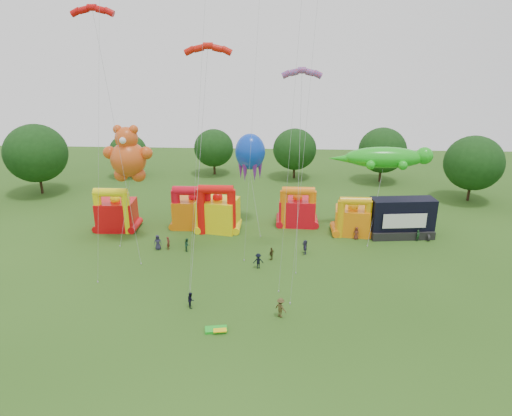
{
  "coord_description": "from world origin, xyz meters",
  "views": [
    {
      "loc": [
        4.97,
        -31.7,
        24.58
      ],
      "look_at": [
        2.31,
        18.0,
        6.63
      ],
      "focal_mm": 32.0,
      "sensor_mm": 36.0,
      "label": 1
    }
  ],
  "objects_px": {
    "octopus_kite": "(252,177)",
    "spectator_4": "(272,254)",
    "bouncy_castle_2": "(218,212)",
    "stage_trailer": "(402,218)",
    "teddy_bear_kite": "(127,168)",
    "gecko_kite": "(379,185)",
    "spectator_0": "(158,242)",
    "bouncy_castle_0": "(116,213)"
  },
  "relations": [
    {
      "from": "octopus_kite",
      "to": "spectator_0",
      "type": "relative_size",
      "value": 6.6
    },
    {
      "from": "bouncy_castle_0",
      "to": "bouncy_castle_2",
      "type": "bearing_deg",
      "value": 1.86
    },
    {
      "from": "bouncy_castle_2",
      "to": "octopus_kite",
      "type": "relative_size",
      "value": 0.53
    },
    {
      "from": "stage_trailer",
      "to": "spectator_4",
      "type": "height_order",
      "value": "stage_trailer"
    },
    {
      "from": "teddy_bear_kite",
      "to": "spectator_0",
      "type": "relative_size",
      "value": 7.83
    },
    {
      "from": "gecko_kite",
      "to": "spectator_0",
      "type": "bearing_deg",
      "value": -165.44
    },
    {
      "from": "bouncy_castle_2",
      "to": "spectator_0",
      "type": "height_order",
      "value": "bouncy_castle_2"
    },
    {
      "from": "teddy_bear_kite",
      "to": "stage_trailer",
      "type": "bearing_deg",
      "value": 5.76
    },
    {
      "from": "bouncy_castle_2",
      "to": "gecko_kite",
      "type": "xyz_separation_m",
      "value": [
        21.85,
        0.62,
        4.1
      ]
    },
    {
      "from": "teddy_bear_kite",
      "to": "bouncy_castle_2",
      "type": "bearing_deg",
      "value": 22.26
    },
    {
      "from": "bouncy_castle_2",
      "to": "spectator_0",
      "type": "distance_m",
      "value": 9.74
    },
    {
      "from": "teddy_bear_kite",
      "to": "spectator_0",
      "type": "height_order",
      "value": "teddy_bear_kite"
    },
    {
      "from": "gecko_kite",
      "to": "spectator_0",
      "type": "xyz_separation_m",
      "value": [
        -28.62,
        -7.43,
        -5.75
      ]
    },
    {
      "from": "bouncy_castle_2",
      "to": "octopus_kite",
      "type": "xyz_separation_m",
      "value": [
        4.67,
        2.48,
        4.48
      ]
    },
    {
      "from": "bouncy_castle_2",
      "to": "spectator_0",
      "type": "bearing_deg",
      "value": -134.79
    },
    {
      "from": "stage_trailer",
      "to": "octopus_kite",
      "type": "xyz_separation_m",
      "value": [
        -20.25,
        3.23,
        4.54
      ]
    },
    {
      "from": "stage_trailer",
      "to": "spectator_0",
      "type": "xyz_separation_m",
      "value": [
        -31.68,
        -6.07,
        -1.59
      ]
    },
    {
      "from": "teddy_bear_kite",
      "to": "spectator_4",
      "type": "xyz_separation_m",
      "value": [
        18.24,
        -4.66,
        -9.17
      ]
    },
    {
      "from": "bouncy_castle_0",
      "to": "stage_trailer",
      "type": "xyz_separation_m",
      "value": [
        39.1,
        -0.29,
        0.14
      ]
    },
    {
      "from": "stage_trailer",
      "to": "teddy_bear_kite",
      "type": "bearing_deg",
      "value": -174.24
    },
    {
      "from": "bouncy_castle_0",
      "to": "gecko_kite",
      "type": "relative_size",
      "value": 0.46
    },
    {
      "from": "octopus_kite",
      "to": "spectator_4",
      "type": "bearing_deg",
      "value": -75.39
    },
    {
      "from": "stage_trailer",
      "to": "bouncy_castle_2",
      "type": "bearing_deg",
      "value": 178.28
    },
    {
      "from": "bouncy_castle_0",
      "to": "bouncy_castle_2",
      "type": "distance_m",
      "value": 14.2
    },
    {
      "from": "spectator_0",
      "to": "spectator_4",
      "type": "relative_size",
      "value": 1.22
    },
    {
      "from": "teddy_bear_kite",
      "to": "spectator_4",
      "type": "relative_size",
      "value": 9.52
    },
    {
      "from": "bouncy_castle_0",
      "to": "gecko_kite",
      "type": "distance_m",
      "value": 36.31
    },
    {
      "from": "bouncy_castle_0",
      "to": "stage_trailer",
      "type": "relative_size",
      "value": 0.74
    },
    {
      "from": "gecko_kite",
      "to": "spectator_4",
      "type": "distance_m",
      "value": 18.13
    },
    {
      "from": "gecko_kite",
      "to": "spectator_4",
      "type": "bearing_deg",
      "value": -145.89
    },
    {
      "from": "stage_trailer",
      "to": "gecko_kite",
      "type": "relative_size",
      "value": 0.62
    },
    {
      "from": "octopus_kite",
      "to": "stage_trailer",
      "type": "bearing_deg",
      "value": -9.06
    },
    {
      "from": "gecko_kite",
      "to": "spectator_4",
      "type": "xyz_separation_m",
      "value": [
        -14.19,
        -9.61,
        -5.92
      ]
    },
    {
      "from": "bouncy_castle_0",
      "to": "gecko_kite",
      "type": "height_order",
      "value": "gecko_kite"
    },
    {
      "from": "bouncy_castle_2",
      "to": "stage_trailer",
      "type": "distance_m",
      "value": 24.93
    },
    {
      "from": "teddy_bear_kite",
      "to": "spectator_0",
      "type": "distance_m",
      "value": 10.08
    },
    {
      "from": "gecko_kite",
      "to": "octopus_kite",
      "type": "height_order",
      "value": "octopus_kite"
    },
    {
      "from": "bouncy_castle_0",
      "to": "bouncy_castle_2",
      "type": "height_order",
      "value": "bouncy_castle_2"
    },
    {
      "from": "spectator_4",
      "to": "bouncy_castle_2",
      "type": "bearing_deg",
      "value": -104.15
    },
    {
      "from": "stage_trailer",
      "to": "spectator_0",
      "type": "height_order",
      "value": "stage_trailer"
    },
    {
      "from": "stage_trailer",
      "to": "gecko_kite",
      "type": "distance_m",
      "value": 5.34
    },
    {
      "from": "octopus_kite",
      "to": "spectator_0",
      "type": "xyz_separation_m",
      "value": [
        -11.43,
        -9.29,
        -6.13
      ]
    }
  ]
}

